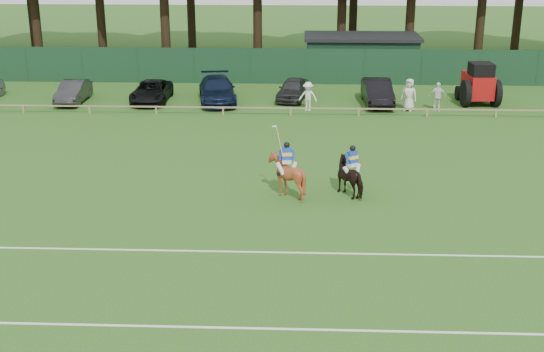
{
  "coord_description": "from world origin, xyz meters",
  "views": [
    {
      "loc": [
        1.57,
        -23.75,
        10.69
      ],
      "look_at": [
        0.5,
        3.0,
        1.4
      ],
      "focal_mm": 48.0,
      "sensor_mm": 36.0,
      "label": 1
    }
  ],
  "objects_px": {
    "spectator_mid": "(437,96)",
    "suv_black": "(151,92)",
    "horse_dark": "(352,177)",
    "sedan_navy": "(217,90)",
    "hatch_grey": "(293,89)",
    "utility_shed": "(361,55)",
    "spectator_left": "(308,96)",
    "horse_chestnut": "(287,176)",
    "sedan_grey": "(73,92)",
    "spectator_right": "(409,95)",
    "estate_black": "(378,92)",
    "tractor": "(479,84)"
  },
  "relations": [
    {
      "from": "horse_chestnut",
      "to": "spectator_mid",
      "type": "height_order",
      "value": "horse_chestnut"
    },
    {
      "from": "sedan_grey",
      "to": "spectator_right",
      "type": "bearing_deg",
      "value": -4.45
    },
    {
      "from": "horse_chestnut",
      "to": "horse_dark",
      "type": "bearing_deg",
      "value": -178.78
    },
    {
      "from": "estate_black",
      "to": "spectator_right",
      "type": "distance_m",
      "value": 2.34
    },
    {
      "from": "horse_chestnut",
      "to": "tractor",
      "type": "distance_m",
      "value": 20.47
    },
    {
      "from": "spectator_left",
      "to": "spectator_right",
      "type": "distance_m",
      "value": 6.09
    },
    {
      "from": "horse_dark",
      "to": "spectator_mid",
      "type": "xyz_separation_m",
      "value": [
        6.07,
        14.73,
        0.09
      ]
    },
    {
      "from": "horse_chestnut",
      "to": "suv_black",
      "type": "bearing_deg",
      "value": -67.3
    },
    {
      "from": "estate_black",
      "to": "sedan_grey",
      "type": "bearing_deg",
      "value": 179.16
    },
    {
      "from": "horse_chestnut",
      "to": "spectator_left",
      "type": "height_order",
      "value": "horse_chestnut"
    },
    {
      "from": "suv_black",
      "to": "tractor",
      "type": "xyz_separation_m",
      "value": [
        20.54,
        0.18,
        0.6
      ]
    },
    {
      "from": "spectator_left",
      "to": "tractor",
      "type": "bearing_deg",
      "value": 23.29
    },
    {
      "from": "horse_dark",
      "to": "sedan_grey",
      "type": "bearing_deg",
      "value": -80.7
    },
    {
      "from": "spectator_mid",
      "to": "suv_black",
      "type": "bearing_deg",
      "value": 178.43
    },
    {
      "from": "sedan_grey",
      "to": "spectator_left",
      "type": "bearing_deg",
      "value": -6.61
    },
    {
      "from": "spectator_left",
      "to": "spectator_right",
      "type": "height_order",
      "value": "spectator_right"
    },
    {
      "from": "sedan_grey",
      "to": "estate_black",
      "type": "height_order",
      "value": "estate_black"
    },
    {
      "from": "tractor",
      "to": "utility_shed",
      "type": "bearing_deg",
      "value": 124.0
    },
    {
      "from": "spectator_left",
      "to": "spectator_right",
      "type": "bearing_deg",
      "value": 14.08
    },
    {
      "from": "tractor",
      "to": "suv_black",
      "type": "bearing_deg",
      "value": 177.01
    },
    {
      "from": "sedan_navy",
      "to": "spectator_left",
      "type": "distance_m",
      "value": 6.06
    },
    {
      "from": "horse_chestnut",
      "to": "estate_black",
      "type": "distance_m",
      "value": 17.39
    },
    {
      "from": "horse_dark",
      "to": "spectator_left",
      "type": "height_order",
      "value": "spectator_left"
    },
    {
      "from": "suv_black",
      "to": "hatch_grey",
      "type": "distance_m",
      "value": 9.02
    },
    {
      "from": "sedan_navy",
      "to": "tractor",
      "type": "relative_size",
      "value": 1.65
    },
    {
      "from": "sedan_grey",
      "to": "tractor",
      "type": "height_order",
      "value": "tractor"
    },
    {
      "from": "suv_black",
      "to": "hatch_grey",
      "type": "relative_size",
      "value": 1.16
    },
    {
      "from": "sedan_navy",
      "to": "hatch_grey",
      "type": "bearing_deg",
      "value": 0.08
    },
    {
      "from": "horse_dark",
      "to": "spectator_right",
      "type": "height_order",
      "value": "spectator_right"
    },
    {
      "from": "sedan_grey",
      "to": "estate_black",
      "type": "relative_size",
      "value": 0.87
    },
    {
      "from": "utility_shed",
      "to": "spectator_right",
      "type": "bearing_deg",
      "value": -78.69
    },
    {
      "from": "sedan_grey",
      "to": "hatch_grey",
      "type": "bearing_deg",
      "value": 4.48
    },
    {
      "from": "horse_chestnut",
      "to": "spectator_left",
      "type": "xyz_separation_m",
      "value": [
        0.98,
        14.81,
        -0.04
      ]
    },
    {
      "from": "hatch_grey",
      "to": "spectator_mid",
      "type": "bearing_deg",
      "value": -4.8
    },
    {
      "from": "hatch_grey",
      "to": "spectator_right",
      "type": "height_order",
      "value": "spectator_right"
    },
    {
      "from": "sedan_grey",
      "to": "horse_chestnut",
      "type": "bearing_deg",
      "value": -50.51
    },
    {
      "from": "sedan_navy",
      "to": "estate_black",
      "type": "relative_size",
      "value": 1.14
    },
    {
      "from": "estate_black",
      "to": "spectator_left",
      "type": "relative_size",
      "value": 2.71
    },
    {
      "from": "sedan_grey",
      "to": "estate_black",
      "type": "distance_m",
      "value": 19.18
    },
    {
      "from": "horse_dark",
      "to": "sedan_navy",
      "type": "height_order",
      "value": "horse_dark"
    },
    {
      "from": "hatch_grey",
      "to": "tractor",
      "type": "height_order",
      "value": "tractor"
    },
    {
      "from": "spectator_right",
      "to": "estate_black",
      "type": "bearing_deg",
      "value": 163.54
    },
    {
      "from": "horse_chestnut",
      "to": "sedan_grey",
      "type": "relative_size",
      "value": 0.44
    },
    {
      "from": "horse_dark",
      "to": "estate_black",
      "type": "xyz_separation_m",
      "value": [
        2.64,
        16.24,
        -0.01
      ]
    },
    {
      "from": "horse_dark",
      "to": "utility_shed",
      "type": "xyz_separation_m",
      "value": [
        2.26,
        25.21,
        0.75
      ]
    },
    {
      "from": "sedan_grey",
      "to": "utility_shed",
      "type": "distance_m",
      "value": 20.95
    },
    {
      "from": "sedan_navy",
      "to": "tractor",
      "type": "bearing_deg",
      "value": -9.42
    },
    {
      "from": "horse_dark",
      "to": "spectator_mid",
      "type": "bearing_deg",
      "value": -149.04
    },
    {
      "from": "sedan_navy",
      "to": "spectator_right",
      "type": "distance_m",
      "value": 11.95
    },
    {
      "from": "spectator_left",
      "to": "spectator_mid",
      "type": "relative_size",
      "value": 0.99
    }
  ]
}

